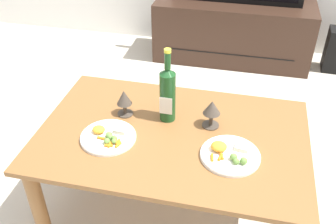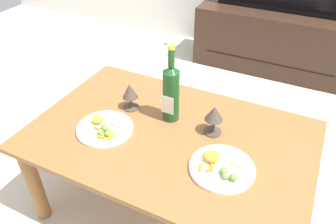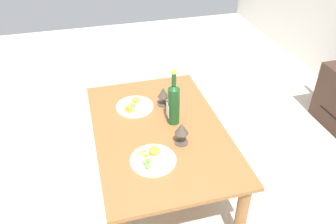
% 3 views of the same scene
% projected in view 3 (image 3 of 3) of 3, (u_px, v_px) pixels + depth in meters
% --- Properties ---
extents(ground_plane, '(6.40, 6.40, 0.00)m').
position_uv_depth(ground_plane, '(160.00, 184.00, 2.47)').
color(ground_plane, beige).
extents(dining_table, '(1.25, 0.81, 0.50)m').
position_uv_depth(dining_table, '(159.00, 139.00, 2.23)').
color(dining_table, brown).
rests_on(dining_table, ground_plane).
extents(wine_bottle, '(0.08, 0.08, 0.38)m').
position_uv_depth(wine_bottle, '(174.00, 103.00, 2.16)').
color(wine_bottle, '#19471E').
rests_on(wine_bottle, dining_table).
extents(goblet_left, '(0.08, 0.08, 0.14)m').
position_uv_depth(goblet_left, '(163.00, 94.00, 2.36)').
color(goblet_left, '#473D33').
rests_on(goblet_left, dining_table).
extents(goblet_right, '(0.08, 0.08, 0.14)m').
position_uv_depth(goblet_right, '(182.00, 130.00, 2.02)').
color(goblet_right, '#473D33').
rests_on(goblet_right, dining_table).
extents(dinner_plate_left, '(0.26, 0.26, 0.05)m').
position_uv_depth(dinner_plate_left, '(135.00, 106.00, 2.37)').
color(dinner_plate_left, white).
rests_on(dinner_plate_left, dining_table).
extents(dinner_plate_right, '(0.26, 0.26, 0.05)m').
position_uv_depth(dinner_plate_right, '(153.00, 159.00, 1.94)').
color(dinner_plate_right, white).
rests_on(dinner_plate_right, dining_table).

